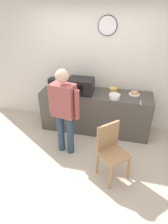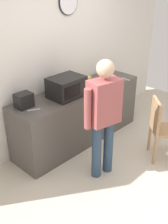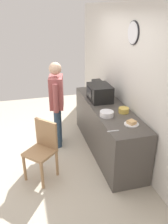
% 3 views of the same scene
% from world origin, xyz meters
% --- Properties ---
extents(ground_plane, '(6.00, 6.00, 0.00)m').
position_xyz_m(ground_plane, '(0.00, 0.00, 0.00)').
color(ground_plane, beige).
extents(back_wall, '(5.40, 0.13, 2.60)m').
position_xyz_m(back_wall, '(0.00, 1.60, 1.30)').
color(back_wall, silver).
rests_on(back_wall, ground_plane).
extents(kitchen_counter, '(2.30, 0.62, 0.89)m').
position_xyz_m(kitchen_counter, '(0.12, 1.22, 0.45)').
color(kitchen_counter, '#4C4742').
rests_on(kitchen_counter, ground_plane).
extents(microwave, '(0.50, 0.39, 0.30)m').
position_xyz_m(microwave, '(-0.18, 1.16, 1.04)').
color(microwave, black).
rests_on(microwave, kitchen_counter).
extents(sandwich_plate, '(0.22, 0.22, 0.07)m').
position_xyz_m(sandwich_plate, '(0.89, 1.31, 0.92)').
color(sandwich_plate, white).
rests_on(sandwich_plate, kitchen_counter).
extents(salad_bowl, '(0.17, 0.17, 0.08)m').
position_xyz_m(salad_bowl, '(0.46, 1.37, 0.94)').
color(salad_bowl, gold).
rests_on(salad_bowl, kitchen_counter).
extents(cereal_bowl, '(0.22, 0.22, 0.08)m').
position_xyz_m(cereal_bowl, '(0.52, 1.05, 0.94)').
color(cereal_bowl, white).
rests_on(cereal_bowl, kitchen_counter).
extents(toaster, '(0.22, 0.18, 0.20)m').
position_xyz_m(toaster, '(-0.82, 1.32, 0.99)').
color(toaster, black).
rests_on(toaster, kitchen_counter).
extents(fork_utensil, '(0.16, 0.10, 0.01)m').
position_xyz_m(fork_utensil, '(-0.79, 1.15, 0.90)').
color(fork_utensil, silver).
rests_on(fork_utensil, kitchen_counter).
extents(spoon_utensil, '(0.03, 0.17, 0.01)m').
position_xyz_m(spoon_utensil, '(1.02, 0.97, 0.90)').
color(spoon_utensil, silver).
rests_on(spoon_utensil, kitchen_counter).
extents(person_standing, '(0.58, 0.32, 1.64)m').
position_xyz_m(person_standing, '(-0.28, 0.37, 0.95)').
color(person_standing, navy).
rests_on(person_standing, ground_plane).
extents(wooden_chair, '(0.57, 0.57, 0.94)m').
position_xyz_m(wooden_chair, '(0.60, -0.00, 0.52)').
color(wooden_chair, '#A87F56').
rests_on(wooden_chair, ground_plane).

